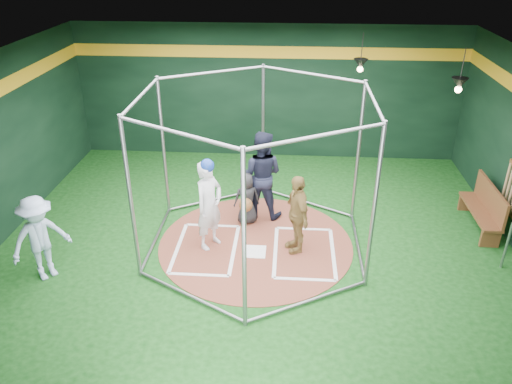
# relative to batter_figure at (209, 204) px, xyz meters

# --- Properties ---
(room_shell) EXTENTS (10.10, 9.10, 3.53)m
(room_shell) POSITION_rel_batter_figure_xyz_m (0.87, 0.12, 0.83)
(room_shell) COLOR #0C370D
(room_shell) RESTS_ON ground
(clay_disc) EXTENTS (3.80, 3.80, 0.01)m
(clay_disc) POSITION_rel_batter_figure_xyz_m (0.87, 0.11, -0.92)
(clay_disc) COLOR brown
(clay_disc) RESTS_ON ground
(home_plate) EXTENTS (0.43, 0.43, 0.01)m
(home_plate) POSITION_rel_batter_figure_xyz_m (0.87, -0.19, -0.90)
(home_plate) COLOR white
(home_plate) RESTS_ON clay_disc
(batter_box_left) EXTENTS (1.17, 1.77, 0.01)m
(batter_box_left) POSITION_rel_batter_figure_xyz_m (-0.08, -0.14, -0.90)
(batter_box_left) COLOR white
(batter_box_left) RESTS_ON clay_disc
(batter_box_right) EXTENTS (1.17, 1.77, 0.01)m
(batter_box_right) POSITION_rel_batter_figure_xyz_m (1.82, -0.14, -0.90)
(batter_box_right) COLOR white
(batter_box_right) RESTS_ON clay_disc
(batting_cage) EXTENTS (4.05, 4.67, 3.00)m
(batting_cage) POSITION_rel_batter_figure_xyz_m (0.87, 0.11, 0.58)
(batting_cage) COLOR gray
(batting_cage) RESTS_ON ground
(pendant_lamp_near) EXTENTS (0.34, 0.34, 0.90)m
(pendant_lamp_near) POSITION_rel_batter_figure_xyz_m (3.07, 3.71, 1.82)
(pendant_lamp_near) COLOR black
(pendant_lamp_near) RESTS_ON room_shell
(pendant_lamp_far) EXTENTS (0.34, 0.34, 0.90)m
(pendant_lamp_far) POSITION_rel_batter_figure_xyz_m (4.87, 2.11, 1.82)
(pendant_lamp_far) COLOR black
(pendant_lamp_far) RESTS_ON room_shell
(batter_figure) EXTENTS (0.70, 0.77, 1.83)m
(batter_figure) POSITION_rel_batter_figure_xyz_m (0.00, 0.00, 0.00)
(batter_figure) COLOR silver
(batter_figure) RESTS_ON clay_disc
(visitor_leopard) EXTENTS (0.67, 0.99, 1.56)m
(visitor_leopard) POSITION_rel_batter_figure_xyz_m (1.65, -0.02, -0.13)
(visitor_leopard) COLOR tan
(visitor_leopard) RESTS_ON clay_disc
(catcher_figure) EXTENTS (0.62, 0.64, 1.11)m
(catcher_figure) POSITION_rel_batter_figure_xyz_m (0.63, 0.91, -0.35)
(catcher_figure) COLOR black
(catcher_figure) RESTS_ON clay_disc
(umpire) EXTENTS (1.06, 0.90, 1.90)m
(umpire) POSITION_rel_batter_figure_xyz_m (0.90, 1.28, 0.04)
(umpire) COLOR black
(umpire) RESTS_ON clay_disc
(bystander_blue) EXTENTS (1.12, 1.15, 1.58)m
(bystander_blue) POSITION_rel_batter_figure_xyz_m (-2.75, -1.18, -0.13)
(bystander_blue) COLOR #AFC6E8
(bystander_blue) RESTS_ON ground
(dugout_bench) EXTENTS (0.38, 1.64, 0.96)m
(dugout_bench) POSITION_rel_batter_figure_xyz_m (5.49, 1.07, -0.43)
(dugout_bench) COLOR brown
(dugout_bench) RESTS_ON ground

